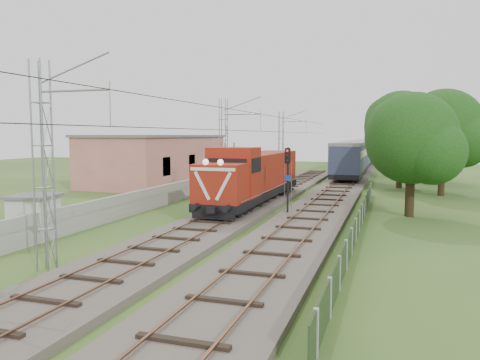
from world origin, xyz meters
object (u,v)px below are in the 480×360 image
(locomotive, at_px, (254,176))
(relay_hut, at_px, (34,217))
(coach_rake, at_px, (368,148))
(signal_post, at_px, (288,169))

(locomotive, height_order, relay_hut, locomotive)
(relay_hut, bearing_deg, coach_rake, 80.90)
(locomotive, bearing_deg, relay_hut, -117.90)
(locomotive, relative_size, coach_rake, 0.18)
(locomotive, xyz_separation_m, relay_hut, (-7.40, -13.98, -1.10))
(coach_rake, bearing_deg, relay_hut, -99.10)
(coach_rake, relative_size, relay_hut, 38.22)
(locomotive, relative_size, relay_hut, 6.74)
(coach_rake, height_order, signal_post, signal_post)
(locomotive, height_order, coach_rake, locomotive)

